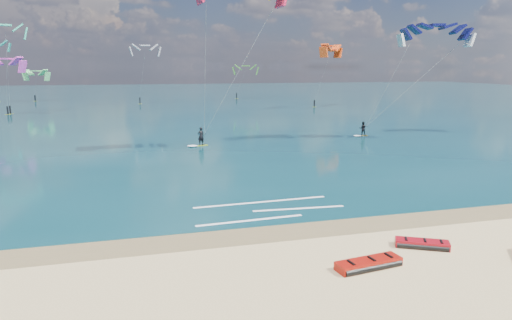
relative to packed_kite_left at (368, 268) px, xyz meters
The scene contains 9 objects.
ground 41.90m from the packed_kite_left, 93.45° to the left, with size 320.00×320.00×0.00m, color tan.
wet_sand_strip 5.44m from the packed_kite_left, 117.63° to the left, with size 320.00×2.40×0.01m, color brown.
sea 105.85m from the packed_kite_left, 91.37° to the left, with size 320.00×200.00×0.04m, color #0B353E.
packed_kite_left is the anchor object (origin of this frame).
packed_kite_mid 3.67m from the packed_kite_left, 21.39° to the left, with size 2.54×1.06×0.39m, color #A40B15, non-canonical shape.
kitesurfer_main 29.35m from the packed_kite_left, 91.71° to the left, with size 10.19×7.36×17.34m.
kitesurfer_far 36.94m from the packed_kite_left, 56.72° to the left, with size 12.15×7.53×13.99m.
shoreline_foam 8.67m from the packed_kite_left, 101.80° to the left, with size 8.90×3.65×0.01m.
distant_kites 83.01m from the packed_kite_left, 99.12° to the left, with size 72.10×36.72×14.63m.
Camera 1 is at (-6.38, -17.47, 8.08)m, focal length 32.00 mm.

